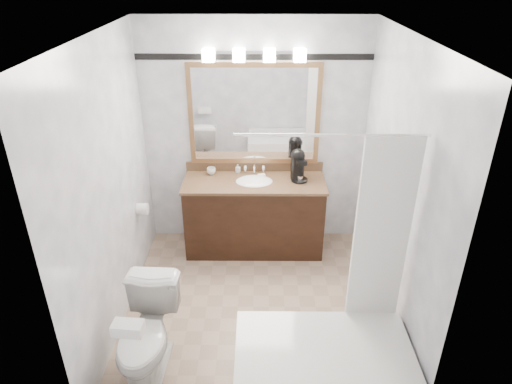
# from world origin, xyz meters

# --- Properties ---
(room) EXTENTS (2.42, 2.62, 2.52)m
(room) POSITION_xyz_m (0.00, 0.00, 1.25)
(room) COLOR tan
(room) RESTS_ON ground
(vanity) EXTENTS (1.53, 0.58, 0.97)m
(vanity) POSITION_xyz_m (0.00, 1.02, 0.44)
(vanity) COLOR black
(vanity) RESTS_ON ground
(mirror) EXTENTS (1.40, 0.04, 1.10)m
(mirror) POSITION_xyz_m (0.00, 1.28, 1.50)
(mirror) COLOR #9B6F46
(mirror) RESTS_ON room
(vanity_light_bar) EXTENTS (1.02, 0.14, 0.12)m
(vanity_light_bar) POSITION_xyz_m (0.00, 1.23, 2.13)
(vanity_light_bar) COLOR silver
(vanity_light_bar) RESTS_ON room
(accent_stripe) EXTENTS (2.40, 0.01, 0.06)m
(accent_stripe) POSITION_xyz_m (0.00, 1.29, 2.10)
(accent_stripe) COLOR black
(accent_stripe) RESTS_ON room
(bathtub) EXTENTS (1.30, 0.75, 1.96)m
(bathtub) POSITION_xyz_m (0.55, -0.90, 0.28)
(bathtub) COLOR white
(bathtub) RESTS_ON ground
(tp_roll) EXTENTS (0.11, 0.12, 0.12)m
(tp_roll) POSITION_xyz_m (-1.14, 0.66, 0.70)
(tp_roll) COLOR white
(tp_roll) RESTS_ON room
(toilet) EXTENTS (0.47, 0.77, 0.76)m
(toilet) POSITION_xyz_m (-0.82, -0.77, 0.38)
(toilet) COLOR white
(toilet) RESTS_ON ground
(tissue_box) EXTENTS (0.21, 0.13, 0.08)m
(tissue_box) POSITION_xyz_m (-0.82, -1.12, 0.81)
(tissue_box) COLOR white
(tissue_box) RESTS_ON toilet
(coffee_maker) EXTENTS (0.19, 0.22, 0.34)m
(coffee_maker) POSITION_xyz_m (0.47, 1.08, 1.03)
(coffee_maker) COLOR black
(coffee_maker) RESTS_ON vanity
(cup_left) EXTENTS (0.10, 0.10, 0.08)m
(cup_left) POSITION_xyz_m (-0.48, 1.19, 0.89)
(cup_left) COLOR white
(cup_left) RESTS_ON vanity
(soap_bottle_a) EXTENTS (0.06, 0.06, 0.10)m
(soap_bottle_a) POSITION_xyz_m (-0.18, 1.23, 0.90)
(soap_bottle_a) COLOR white
(soap_bottle_a) RESTS_ON vanity
(soap_bar) EXTENTS (0.09, 0.07, 0.02)m
(soap_bar) POSITION_xyz_m (0.08, 1.13, 0.86)
(soap_bar) COLOR beige
(soap_bar) RESTS_ON vanity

